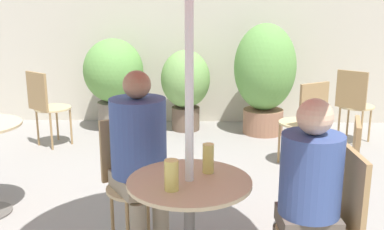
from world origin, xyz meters
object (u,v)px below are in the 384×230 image
object	(u,v)px
beer_glass_1	(171,175)
potted_plant_2	(265,73)
seated_person_0	(307,187)
beer_glass_0	(208,158)
bistro_chair_5	(339,171)
bistro_chair_0	(333,215)
seated_person_1	(140,150)
bistro_chair_2	(354,100)
bistro_chair_1	(131,171)
bistro_chair_4	(306,116)
potted_plant_1	(186,84)
bistro_chair_3	(45,102)
potted_plant_0	(114,77)
cafe_table_near	(189,214)

from	to	relation	value
beer_glass_1	potted_plant_2	bearing A→B (deg)	75.84
seated_person_0	beer_glass_0	size ratio (longest dim) A/B	7.24
bistro_chair_5	seated_person_0	world-z (taller)	seated_person_0
bistro_chair_0	seated_person_0	distance (m)	0.22
seated_person_0	beer_glass_0	xyz separation A→B (m)	(-0.52, 0.08, 0.12)
bistro_chair_0	seated_person_1	xyz separation A→B (m)	(-1.11, 0.48, 0.19)
bistro_chair_2	potted_plant_2	distance (m)	1.10
beer_glass_0	seated_person_1	bearing A→B (deg)	136.97
bistro_chair_1	bistro_chair_4	size ratio (longest dim) A/B	1.00
seated_person_0	potted_plant_1	distance (m)	3.60
bistro_chair_0	beer_glass_1	xyz separation A→B (m)	(-0.85, -0.16, 0.28)
bistro_chair_3	bistro_chair_4	world-z (taller)	same
bistro_chair_4	potted_plant_2	distance (m)	1.27
bistro_chair_4	potted_plant_1	distance (m)	1.86
seated_person_1	potted_plant_2	bearing A→B (deg)	35.44
bistro_chair_2	bistro_chair_3	distance (m)	3.56
potted_plant_2	bistro_chair_5	bearing A→B (deg)	-86.22
bistro_chair_1	seated_person_0	size ratio (longest dim) A/B	0.76
seated_person_0	beer_glass_1	world-z (taller)	seated_person_0
bistro_chair_1	potted_plant_2	bearing A→B (deg)	33.13
potted_plant_1	potted_plant_2	xyz separation A→B (m)	(1.00, -0.13, 0.16)
bistro_chair_5	potted_plant_1	bearing A→B (deg)	-141.37
bistro_chair_1	beer_glass_1	size ratio (longest dim) A/B	5.70
bistro_chair_2	potted_plant_2	xyz separation A→B (m)	(-0.98, 0.43, 0.24)
beer_glass_0	potted_plant_1	size ratio (longest dim) A/B	0.15
potted_plant_0	seated_person_1	bearing A→B (deg)	-75.41
bistro_chair_2	seated_person_1	distance (m)	3.25
bistro_chair_2	bistro_chair_3	bearing A→B (deg)	42.54
seated_person_1	potted_plant_2	xyz separation A→B (m)	(1.15, 2.89, 0.05)
beer_glass_0	seated_person_0	bearing A→B (deg)	-9.06
bistro_chair_5	beer_glass_1	world-z (taller)	beer_glass_1
beer_glass_1	potted_plant_2	distance (m)	3.65
bistro_chair_3	beer_glass_0	size ratio (longest dim) A/B	5.47
bistro_chair_2	potted_plant_0	world-z (taller)	potted_plant_0
potted_plant_1	cafe_table_near	bearing A→B (deg)	-86.93
bistro_chair_0	bistro_chair_1	distance (m)	1.33
bistro_chair_2	beer_glass_1	size ratio (longest dim) A/B	5.70
bistro_chair_5	seated_person_1	size ratio (longest dim) A/B	0.72
potted_plant_0	potted_plant_2	bearing A→B (deg)	-3.64
cafe_table_near	bistro_chair_1	world-z (taller)	bistro_chair_1
potted_plant_0	potted_plant_1	world-z (taller)	potted_plant_0
bistro_chair_1	beer_glass_0	xyz separation A→B (m)	(0.52, -0.53, 0.29)
bistro_chair_5	seated_person_1	bearing A→B (deg)	-66.08
seated_person_0	potted_plant_0	bearing A→B (deg)	-156.49
bistro_chair_2	potted_plant_2	size ratio (longest dim) A/B	0.64
bistro_chair_2	seated_person_1	size ratio (longest dim) A/B	0.72
bistro_chair_2	seated_person_0	distance (m)	3.17
bistro_chair_2	beer_glass_0	xyz separation A→B (m)	(-1.70, -2.86, 0.29)
bistro_chair_0	bistro_chair_3	bearing A→B (deg)	-140.01
bistro_chair_4	beer_glass_1	world-z (taller)	beer_glass_1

